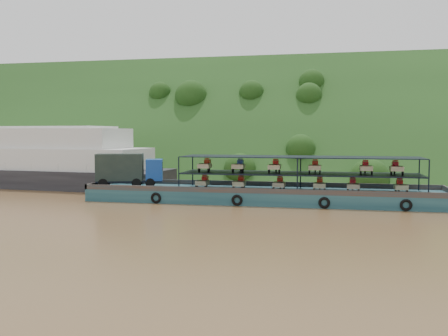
# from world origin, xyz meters

# --- Properties ---
(ground) EXTENTS (160.00, 160.00, 0.00)m
(ground) POSITION_xyz_m (0.00, 0.00, 0.00)
(ground) COLOR brown
(ground) RESTS_ON ground
(hillside) EXTENTS (140.00, 39.60, 39.60)m
(hillside) POSITION_xyz_m (0.00, 36.00, 0.00)
(hillside) COLOR #1B3714
(hillside) RESTS_ON ground
(cargo_barge) EXTENTS (35.10, 7.18, 4.67)m
(cargo_barge) POSITION_xyz_m (0.99, 1.53, 1.16)
(cargo_barge) COLOR #133744
(cargo_barge) RESTS_ON ground
(passenger_ferry) EXTENTS (38.63, 12.82, 7.68)m
(passenger_ferry) POSITION_xyz_m (-29.80, 10.67, 3.33)
(passenger_ferry) COLOR black
(passenger_ferry) RESTS_ON ground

